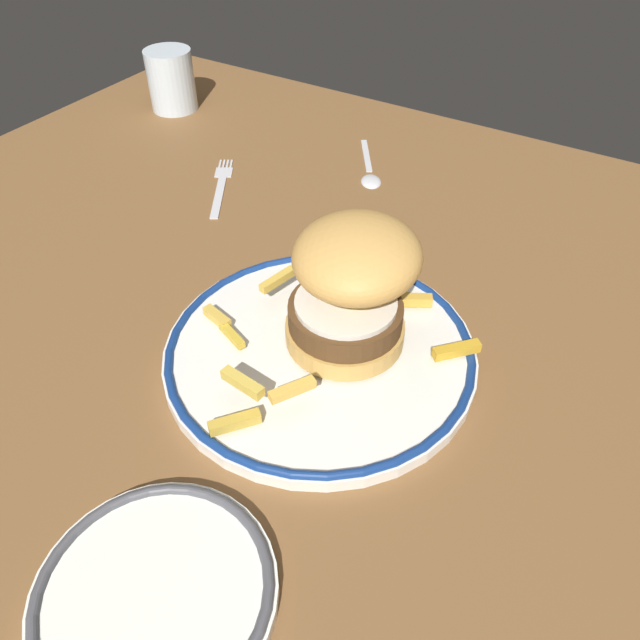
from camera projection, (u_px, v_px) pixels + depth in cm
name	position (u px, v px, depth cm)	size (l,w,h in cm)	color
ground_plane	(302.00, 337.00, 61.01)	(117.35, 100.45, 4.00)	brown
dinner_plate	(320.00, 351.00, 55.64)	(28.08, 28.08, 1.60)	white
burger	(353.00, 284.00, 52.43)	(11.83, 13.03, 11.57)	gold
fries_pile	(318.00, 341.00, 54.00)	(24.07, 23.84, 2.76)	gold
water_glass	(172.00, 83.00, 93.42)	(7.01, 7.01, 8.80)	silver
side_plate	(155.00, 593.00, 39.50)	(15.91, 15.91, 1.60)	white
fork	(221.00, 185.00, 78.51)	(8.79, 12.95, 0.36)	silver
spoon	(370.00, 174.00, 80.28)	(8.70, 12.06, 0.90)	silver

